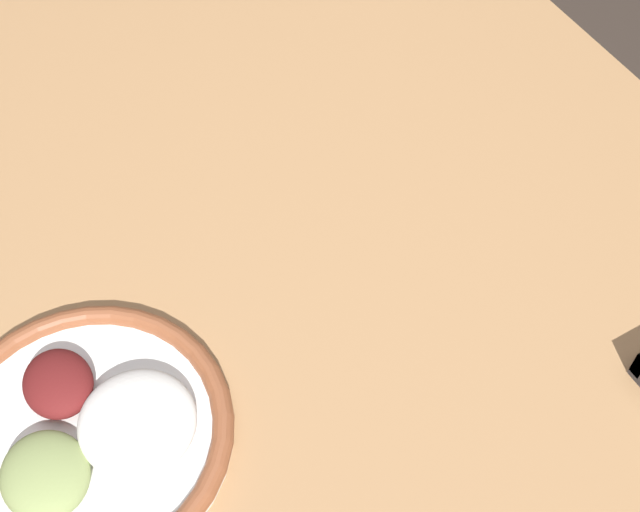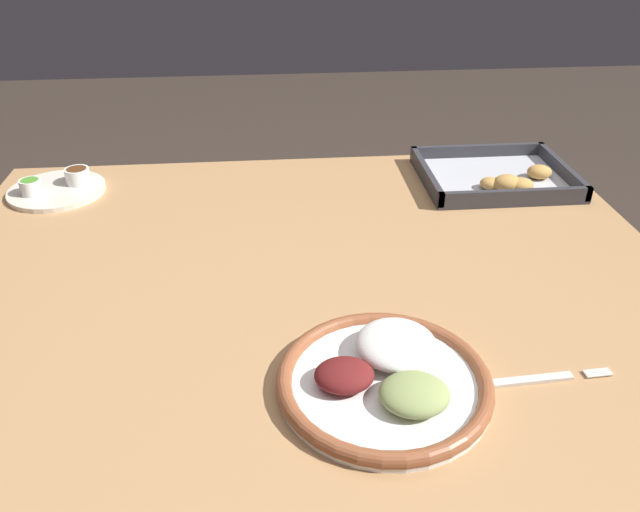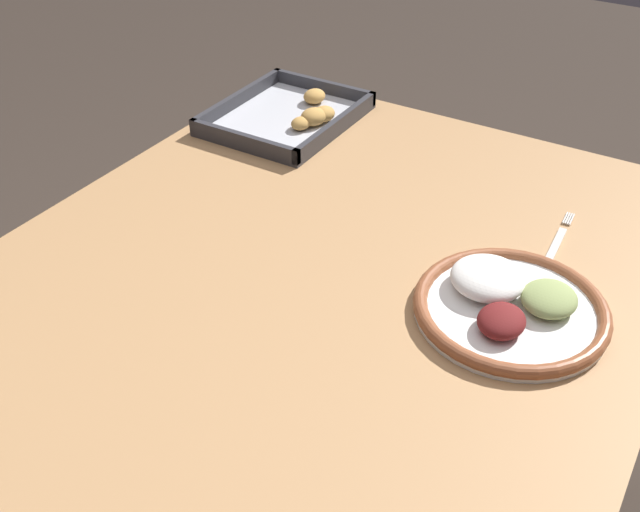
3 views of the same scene
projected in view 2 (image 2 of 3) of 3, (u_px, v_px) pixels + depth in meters
dining_table at (306, 323)px, 1.05m from camera, size 1.20×0.95×0.74m
dinner_plate at (386, 377)px, 0.76m from camera, size 0.27×0.27×0.05m
fork at (519, 381)px, 0.78m from camera, size 0.22×0.03×0.00m
saucer_plate at (57, 187)px, 1.24m from camera, size 0.19×0.19×0.04m
baking_tray at (499, 177)px, 1.28m from camera, size 0.30×0.25×0.04m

